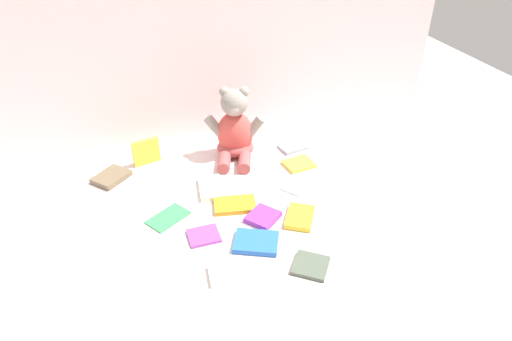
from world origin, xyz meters
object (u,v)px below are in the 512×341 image
Objects in this scene: book_case_0 at (311,266)px; book_case_13 at (263,217)px; book_case_2 at (300,217)px; book_case_3 at (146,152)px; book_case_7 at (256,242)px; book_case_6 at (299,164)px; book_case_10 at (204,236)px; book_case_11 at (211,188)px; book_case_4 at (235,205)px; teddy_bear at (235,132)px; book_case_1 at (228,273)px; book_case_5 at (111,177)px; book_case_12 at (168,217)px; book_case_9 at (295,186)px; book_case_8 at (293,147)px.

book_case_13 reaches higher than book_case_0.
book_case_2 is at bearing 32.57° from book_case_13.
book_case_3 is at bearing 161.80° from book_case_2.
book_case_6 is at bearing 166.26° from book_case_7.
book_case_11 is at bearing -19.00° from book_case_10.
book_case_2 is at bearing -114.22° from book_case_4.
book_case_3 is 0.43m from book_case_4.
teddy_bear is 0.64m from book_case_0.
book_case_5 reaches higher than book_case_1.
book_case_2 is 0.91× the size of book_case_12.
book_case_10 reaches higher than book_case_9.
teddy_bear is 2.12× the size of book_case_12.
book_case_1 is at bearing -171.21° from book_case_10.
book_case_8 is at bearing -30.15° from book_case_1.
book_case_5 is at bearing -20.72° from book_case_11.
book_case_1 is at bearing 132.96° from book_case_8.
book_case_0 is at bearing 151.59° from book_case_8.
book_case_5 and book_case_11 have the same top height.
book_case_4 is 1.05× the size of book_case_7.
book_case_11 is (-0.23, 0.23, 0.00)m from book_case_2.
book_case_3 is 0.75× the size of book_case_11.
teddy_bear is at bearing 101.94° from book_case_12.
book_case_3 is at bearing 12.40° from book_case_10.
book_case_7 is at bearing -12.82° from book_case_0.
book_case_7 is at bearing -127.12° from book_case_2.
book_case_0 is at bearing -130.82° from book_case_10.
book_case_2 is 0.43m from book_case_8.
book_case_3 is at bearing -130.94° from book_case_7.
book_case_11 is (-0.07, 0.30, 0.00)m from book_case_7.
book_case_2 is at bearing -60.42° from teddy_bear.
book_case_7 is at bearing -67.50° from book_case_13.
book_case_13 is (0.16, 0.20, 0.00)m from book_case_1.
book_case_10 is at bearing -104.20° from book_case_9.
book_case_10 is at bearing -90.53° from book_case_3.
book_case_4 is 1.36× the size of book_case_8.
book_case_0 is 0.80× the size of book_case_2.
book_case_1 is at bearing -82.88° from book_case_9.
book_case_4 is 1.41× the size of book_case_13.
book_case_6 is 0.34m from book_case_13.
book_case_6 is at bearing -49.60° from book_case_4.
book_case_0 is 0.71× the size of book_case_11.
book_case_4 is 0.43m from book_case_8.
book_case_1 is 0.25m from book_case_13.
book_case_0 is 0.94× the size of book_case_3.
teddy_bear is at bearing 132.17° from book_case_2.
book_case_9 is (0.23, 0.05, -0.00)m from book_case_4.
book_case_12 is (0.02, -0.34, -0.04)m from book_case_3.
book_case_2 is (0.09, -0.43, -0.09)m from teddy_bear.
book_case_11 is at bearing 171.96° from book_case_13.
book_case_7 is (0.38, -0.47, -0.00)m from book_case_5.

